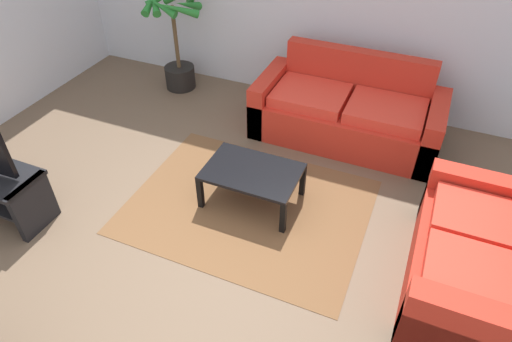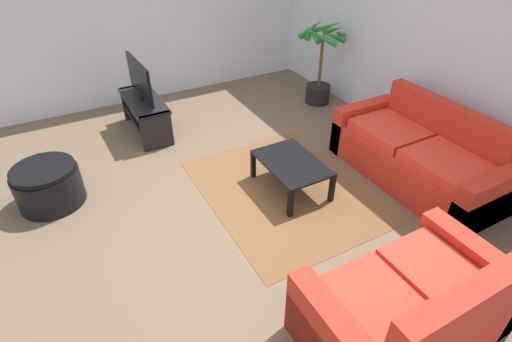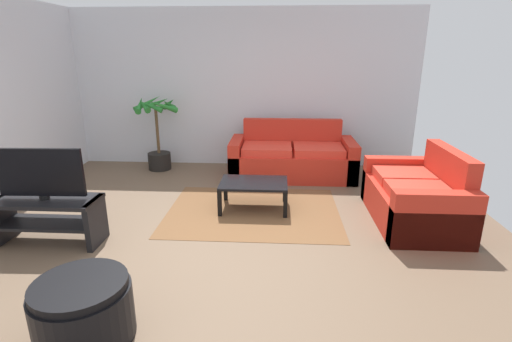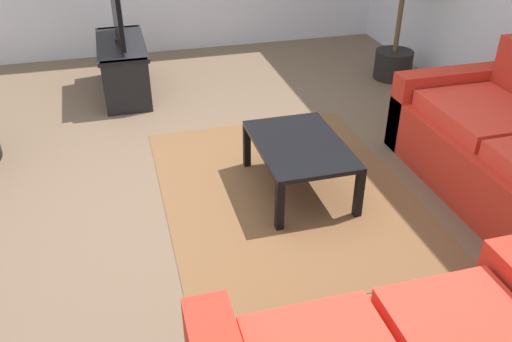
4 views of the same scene
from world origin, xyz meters
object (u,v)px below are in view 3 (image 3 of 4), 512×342
at_px(couch_main, 292,159).
at_px(tv, 40,173).
at_px(coffee_table, 254,185).
at_px(potted_palm, 158,136).
at_px(ottoman, 83,310).
at_px(couch_loveseat, 416,198).
at_px(tv_stand, 48,214).

bearing_deg(couch_main, tv, -137.29).
xyz_separation_m(coffee_table, potted_palm, (-1.77, 1.66, 0.28)).
height_order(couch_main, ottoman, couch_main).
bearing_deg(ottoman, couch_loveseat, 35.82).
bearing_deg(tv, tv_stand, -87.96).
xyz_separation_m(couch_main, potted_palm, (-2.31, 0.26, 0.30)).
distance_m(couch_loveseat, tv, 4.21).
height_order(tv_stand, coffee_table, tv_stand).
xyz_separation_m(tv_stand, coffee_table, (2.13, 1.07, -0.01)).
bearing_deg(coffee_table, tv_stand, -153.38).
bearing_deg(ottoman, potted_palm, 99.94).
bearing_deg(coffee_table, couch_loveseat, -7.56).
height_order(tv_stand, ottoman, tv_stand).
bearing_deg(potted_palm, couch_loveseat, -27.24).
height_order(potted_palm, ottoman, potted_palm).
xyz_separation_m(tv_stand, potted_palm, (0.36, 2.73, 0.27)).
distance_m(coffee_table, ottoman, 2.66).
bearing_deg(couch_loveseat, couch_main, 130.79).
bearing_deg(tv_stand, coffee_table, 26.62).
xyz_separation_m(couch_loveseat, tv, (-4.10, -0.80, 0.49)).
bearing_deg(couch_loveseat, coffee_table, 172.44).
distance_m(tv_stand, ottoman, 1.75).
height_order(tv, coffee_table, tv).
height_order(couch_main, tv, tv).
relative_size(tv, ottoman, 1.31).
height_order(couch_main, coffee_table, couch_main).
distance_m(couch_main, potted_palm, 2.34).
distance_m(couch_loveseat, coffee_table, 1.99).
height_order(couch_loveseat, tv_stand, couch_loveseat).
height_order(tv, potted_palm, potted_palm).
distance_m(coffee_table, potted_palm, 2.44).
xyz_separation_m(tv, coffee_table, (2.13, 1.06, -0.47)).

